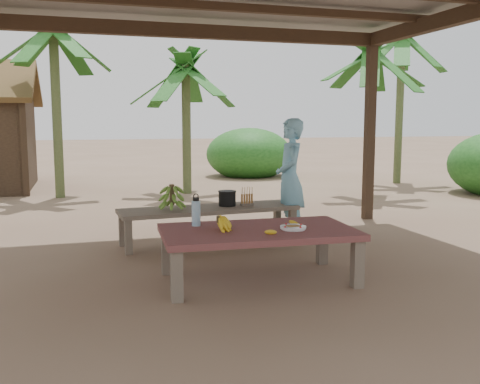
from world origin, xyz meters
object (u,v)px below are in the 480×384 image
object	(u,v)px
cooking_pot	(227,199)
work_table	(258,236)
woman	(290,179)
ripe_banana_bunch	(218,222)
bench	(209,212)
water_flask	(196,212)
plate	(293,228)

from	to	relation	value
cooking_pot	work_table	bearing A→B (deg)	-95.51
woman	ripe_banana_bunch	bearing A→B (deg)	-26.62
bench	water_flask	world-z (taller)	water_flask
water_flask	woman	xyz separation A→B (m)	(1.52, 1.37, 0.14)
work_table	woman	world-z (taller)	woman
plate	woman	xyz separation A→B (m)	(0.69, 1.80, 0.25)
plate	water_flask	bearing A→B (deg)	152.35
water_flask	cooking_pot	bearing A→B (deg)	63.60
work_table	plate	world-z (taller)	plate
water_flask	cooking_pot	world-z (taller)	water_flask
ripe_banana_bunch	water_flask	xyz separation A→B (m)	(-0.15, 0.28, 0.06)
bench	cooking_pot	size ratio (longest dim) A/B	10.41
bench	woman	bearing A→B (deg)	-2.98
work_table	plate	xyz separation A→B (m)	(0.30, -0.12, 0.08)
cooking_pot	water_flask	bearing A→B (deg)	-116.40
bench	woman	xyz separation A→B (m)	(1.07, 0.02, 0.38)
work_table	cooking_pot	xyz separation A→B (m)	(0.16, 1.71, 0.11)
work_table	bench	size ratio (longest dim) A/B	0.83
water_flask	cooking_pot	xyz separation A→B (m)	(0.69, 1.39, -0.09)
work_table	ripe_banana_bunch	size ratio (longest dim) A/B	7.50
ripe_banana_bunch	woman	world-z (taller)	woman
water_flask	work_table	bearing A→B (deg)	-30.77
bench	plate	size ratio (longest dim) A/B	9.13
plate	bench	bearing A→B (deg)	102.11
work_table	cooking_pot	bearing A→B (deg)	87.65
work_table	ripe_banana_bunch	xyz separation A→B (m)	(-0.38, 0.04, 0.14)
cooking_pot	woman	bearing A→B (deg)	-1.78
ripe_banana_bunch	water_flask	world-z (taller)	water_flask
bench	cooking_pot	distance (m)	0.29
cooking_pot	woman	xyz separation A→B (m)	(0.83, -0.03, 0.23)
plate	cooking_pot	size ratio (longest dim) A/B	1.14
bench	woman	world-z (taller)	woman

